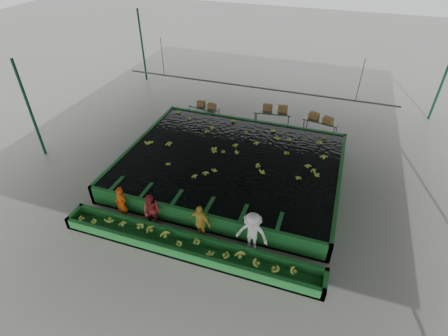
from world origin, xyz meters
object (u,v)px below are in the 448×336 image
(packing_table_right, at_px, (320,127))
(worker_d, at_px, (252,233))
(box_stack_mid, at_px, (275,110))
(worker_a, at_px, (122,204))
(worker_c, at_px, (200,222))
(worker_b, at_px, (152,211))
(box_stack_left, at_px, (207,107))
(packing_table_left, at_px, (205,113))
(packing_table_mid, at_px, (272,118))
(sorting_trough, at_px, (188,247))
(flotation_tank, at_px, (231,166))
(box_stack_right, at_px, (321,120))

(packing_table_right, bearing_deg, worker_d, -98.30)
(worker_d, height_order, box_stack_mid, worker_d)
(worker_a, bearing_deg, worker_c, 12.26)
(worker_b, xyz_separation_m, packing_table_right, (5.43, 9.53, -0.32))
(worker_c, bearing_deg, box_stack_left, 123.15)
(packing_table_left, height_order, box_stack_left, box_stack_left)
(packing_table_mid, bearing_deg, packing_table_left, -172.28)
(worker_c, bearing_deg, packing_table_left, 123.90)
(worker_c, xyz_separation_m, box_stack_left, (-3.27, 9.07, 0.04))
(sorting_trough, height_order, packing_table_left, packing_table_left)
(worker_d, distance_m, packing_table_right, 9.64)
(flotation_tank, xyz_separation_m, packing_table_mid, (0.81, 5.27, 0.03))
(sorting_trough, relative_size, box_stack_mid, 7.13)
(worker_a, relative_size, worker_c, 0.95)
(box_stack_mid, bearing_deg, packing_table_left, -171.22)
(worker_b, relative_size, packing_table_left, 0.82)
(box_stack_mid, bearing_deg, worker_c, -94.42)
(sorting_trough, relative_size, worker_b, 6.64)
(flotation_tank, distance_m, box_stack_left, 5.70)
(worker_a, distance_m, worker_b, 1.36)
(flotation_tank, xyz_separation_m, box_stack_mid, (0.93, 5.36, 0.51))
(worker_a, distance_m, worker_d, 5.39)
(worker_b, bearing_deg, box_stack_left, 96.52)
(worker_c, height_order, box_stack_mid, worker_c)
(worker_b, xyz_separation_m, box_stack_right, (5.39, 9.49, 0.11))
(worker_b, distance_m, box_stack_mid, 10.05)
(worker_b, bearing_deg, packing_table_left, 97.28)
(packing_table_right, bearing_deg, packing_table_mid, 179.26)
(packing_table_left, xyz_separation_m, packing_table_mid, (4.02, 0.54, 0.06))
(worker_d, bearing_deg, sorting_trough, -158.35)
(packing_table_left, bearing_deg, flotation_tank, -55.82)
(sorting_trough, distance_m, worker_d, 2.42)
(worker_d, height_order, packing_table_right, worker_d)
(box_stack_mid, height_order, box_stack_right, box_stack_mid)
(worker_a, distance_m, box_stack_right, 11.64)
(flotation_tank, height_order, worker_a, worker_a)
(box_stack_left, relative_size, box_stack_mid, 0.85)
(flotation_tank, bearing_deg, worker_a, -126.65)
(worker_d, relative_size, packing_table_mid, 0.86)
(worker_b, relative_size, packing_table_right, 0.79)
(worker_a, height_order, worker_d, worker_d)
(sorting_trough, height_order, box_stack_mid, box_stack_mid)
(worker_c, xyz_separation_m, worker_d, (2.01, 0.00, 0.11))
(worker_a, distance_m, packing_table_mid, 10.38)
(sorting_trough, distance_m, packing_table_right, 10.94)
(worker_d, bearing_deg, box_stack_right, 83.47)
(worker_a, bearing_deg, box_stack_left, 101.57)
(worker_a, xyz_separation_m, box_stack_left, (0.11, 9.07, 0.08))
(flotation_tank, distance_m, worker_b, 4.69)
(sorting_trough, bearing_deg, worker_a, 165.96)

